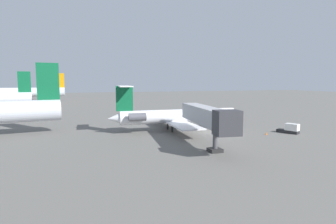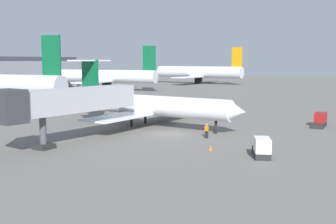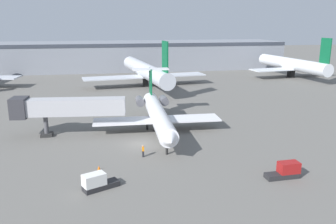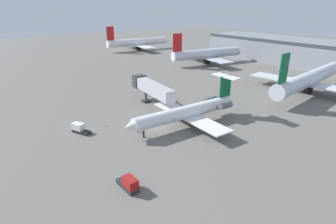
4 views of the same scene
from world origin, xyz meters
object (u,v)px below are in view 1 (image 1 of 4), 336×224
baggage_tug_lead (233,116)px  parked_airliner_east_end (25,92)px  traffic_cone_near (266,133)px  jet_bridge (209,117)px  regional_jet (175,116)px  ground_crew_marshaller (234,126)px  baggage_tug_trailing (290,129)px

baggage_tug_lead → parked_airliner_east_end: size_ratio=0.11×
traffic_cone_near → jet_bridge: bearing=110.8°
regional_jet → ground_crew_marshaller: bearing=-107.8°
traffic_cone_near → parked_airliner_east_end: (106.43, 56.55, 4.19)m
regional_jet → parked_airliner_east_end: bearing=23.4°
regional_jet → traffic_cone_near: regional_jet is taller
ground_crew_marshaller → parked_airliner_east_end: size_ratio=0.05×
jet_bridge → parked_airliner_east_end: 119.57m
jet_bridge → ground_crew_marshaller: jet_bridge is taller
baggage_tug_trailing → jet_bridge: bearing=105.3°
baggage_tug_lead → parked_airliner_east_end: bearing=36.5°
jet_bridge → baggage_tug_trailing: bearing=-74.7°
baggage_tug_lead → traffic_cone_near: baggage_tug_lead is taller
traffic_cone_near → parked_airliner_east_end: bearing=28.0°
baggage_tug_lead → baggage_tug_trailing: bearing=178.0°
regional_jet → parked_airliner_east_end: (96.95, 41.94, 1.43)m
regional_jet → ground_crew_marshaller: (-3.62, -11.27, -2.17)m
baggage_tug_trailing → baggage_tug_lead: bearing=-2.0°
parked_airliner_east_end → traffic_cone_near: bearing=-152.0°
jet_bridge → ground_crew_marshaller: bearing=-44.9°
regional_jet → baggage_tug_lead: 24.14m
regional_jet → baggage_tug_trailing: (-9.59, -19.99, -2.19)m
ground_crew_marshaller → traffic_cone_near: (-5.86, -3.35, -0.58)m
regional_jet → traffic_cone_near: 17.64m
baggage_tug_trailing → parked_airliner_east_end: size_ratio=0.12×
traffic_cone_near → parked_airliner_east_end: parked_airliner_east_end is taller
regional_jet → jet_bridge: bearing=179.5°
regional_jet → baggage_tug_lead: regional_jet is taller
ground_crew_marshaller → baggage_tug_lead: baggage_tug_lead is taller
regional_jet → traffic_cone_near: bearing=-123.0°
regional_jet → baggage_tug_lead: (12.10, -20.77, -2.19)m
baggage_tug_trailing → traffic_cone_near: baggage_tug_trailing is taller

